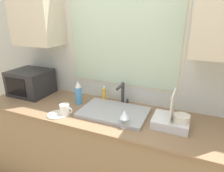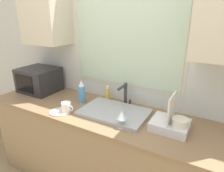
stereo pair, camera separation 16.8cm
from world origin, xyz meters
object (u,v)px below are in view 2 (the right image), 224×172
object	(u,v)px
faucet	(125,93)
mug_near_sink	(67,108)
microwave	(39,80)
dish_rack	(171,123)
spray_bottle	(82,92)
soap_bottle	(107,94)
wine_glass	(122,115)

from	to	relation	value
faucet	mug_near_sink	world-z (taller)	faucet
microwave	dish_rack	size ratio (longest dim) A/B	1.42
spray_bottle	faucet	bearing A→B (deg)	19.93
faucet	microwave	size ratio (longest dim) A/B	0.55
faucet	soap_bottle	world-z (taller)	faucet
microwave	wine_glass	world-z (taller)	microwave
spray_bottle	microwave	bearing A→B (deg)	178.15
microwave	wine_glass	size ratio (longest dim) A/B	2.77
microwave	mug_near_sink	xyz separation A→B (m)	(0.65, -0.27, -0.08)
spray_bottle	wine_glass	bearing A→B (deg)	-21.88
wine_glass	dish_rack	bearing A→B (deg)	24.14
faucet	wine_glass	xyz separation A→B (m)	(0.16, -0.38, -0.03)
faucet	soap_bottle	bearing A→B (deg)	175.75
spray_bottle	mug_near_sink	xyz separation A→B (m)	(0.02, -0.25, -0.06)
soap_bottle	mug_near_sink	size ratio (longest dim) A/B	1.32
wine_glass	soap_bottle	bearing A→B (deg)	132.96
faucet	wine_glass	distance (m)	0.41
faucet	spray_bottle	distance (m)	0.44
dish_rack	wine_glass	size ratio (longest dim) A/B	1.94
spray_bottle	soap_bottle	size ratio (longest dim) A/B	1.46
microwave	soap_bottle	distance (m)	0.85
spray_bottle	soap_bottle	xyz separation A→B (m)	(0.20, 0.16, -0.04)
faucet	soap_bottle	xyz separation A→B (m)	(-0.21, 0.02, -0.06)
mug_near_sink	faucet	bearing A→B (deg)	45.74
spray_bottle	soap_bottle	bearing A→B (deg)	38.93
microwave	spray_bottle	distance (m)	0.63
faucet	dish_rack	size ratio (longest dim) A/B	0.78
faucet	spray_bottle	world-z (taller)	spray_bottle
microwave	mug_near_sink	distance (m)	0.71
soap_bottle	spray_bottle	bearing A→B (deg)	-141.07
spray_bottle	mug_near_sink	size ratio (longest dim) A/B	1.93
wine_glass	faucet	bearing A→B (deg)	112.81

